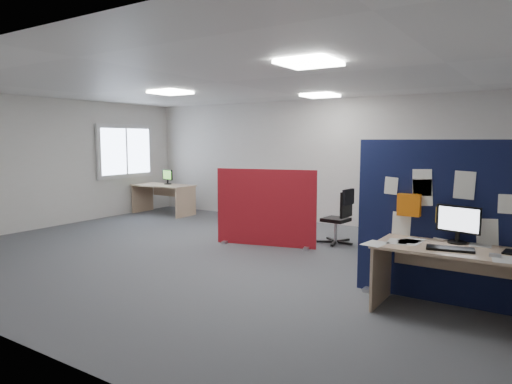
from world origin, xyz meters
The scene contains 16 objects.
floor centered at (0.00, 0.00, 0.00)m, with size 9.00×9.00×0.00m, color #55585D.
ceiling centered at (0.00, 0.00, 2.70)m, with size 9.00×7.00×0.02m, color white.
wall_back centered at (0.00, 3.50, 1.35)m, with size 9.00×0.02×2.70m, color silver.
wall_left centered at (-4.50, 0.00, 1.35)m, with size 0.02×7.00×2.70m, color silver.
window centered at (-4.44, 2.00, 1.55)m, with size 0.06×1.70×1.30m.
ceiling_lights centered at (0.33, 0.67, 2.67)m, with size 4.10×4.10×0.04m.
navy_divider centered at (3.47, -0.31, 0.92)m, with size 2.22×0.30×1.83m.
main_desk centered at (3.58, -0.67, 0.55)m, with size 1.66×0.74×0.73m.
monitor_main centered at (3.51, -0.46, 0.96)m, with size 0.46×0.19×0.40m.
keyboard centered at (3.51, -0.82, 0.74)m, with size 0.45×0.18×0.03m, color black.
mouse centered at (3.91, -0.88, 0.74)m, with size 0.10×0.06×0.03m, color #A6A6AB.
red_divider centered at (0.22, 0.98, 0.65)m, with size 1.73×0.49×1.33m.
second_desk centered at (-3.68, 2.52, 0.55)m, with size 1.52×0.76×0.73m.
monitor_second centered at (-3.67, 2.62, 0.93)m, with size 0.39×0.18×0.36m.
office_chair centered at (1.28, 1.76, 0.55)m, with size 0.63×0.64×0.97m.
desk_papers centered at (3.27, -0.71, 0.73)m, with size 1.47×0.90×0.00m.
Camera 1 is at (4.31, -5.63, 1.83)m, focal length 32.00 mm.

